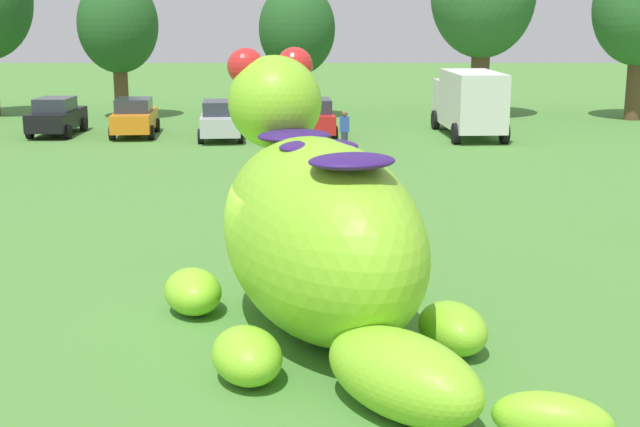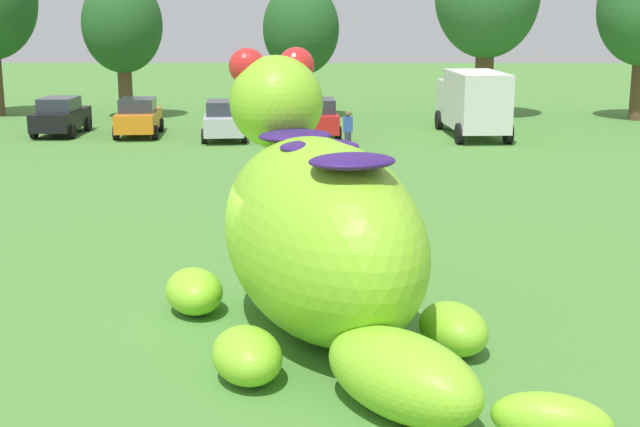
{
  "view_description": "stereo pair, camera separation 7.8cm",
  "coord_description": "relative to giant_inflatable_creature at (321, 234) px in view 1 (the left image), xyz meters",
  "views": [
    {
      "loc": [
        1.08,
        -15.51,
        5.61
      ],
      "look_at": [
        1.06,
        0.3,
        1.92
      ],
      "focal_mm": 49.23,
      "sensor_mm": 36.0,
      "label": 1
    },
    {
      "loc": [
        1.16,
        -15.51,
        5.61
      ],
      "look_at": [
        1.06,
        0.3,
        1.92
      ],
      "focal_mm": 49.23,
      "sensor_mm": 36.0,
      "label": 2
    }
  ],
  "objects": [
    {
      "name": "car_silver",
      "position": [
        -4.38,
        23.76,
        -0.93
      ],
      "size": [
        2.23,
        4.24,
        1.72
      ],
      "color": "#B7BABF",
      "rests_on": "ground"
    },
    {
      "name": "tree_centre_left",
      "position": [
        -1.19,
        31.42,
        2.8
      ],
      "size": [
        3.95,
        3.95,
        7.01
      ],
      "color": "brown",
      "rests_on": "ground"
    },
    {
      "name": "car_black",
      "position": [
        -12.03,
        25.14,
        -0.93
      ],
      "size": [
        1.99,
        4.13,
        1.72
      ],
      "color": "black",
      "rests_on": "ground"
    },
    {
      "name": "tree_mid_left",
      "position": [
        -10.43,
        31.4,
        3.01
      ],
      "size": [
        4.13,
        4.13,
        7.34
      ],
      "color": "brown",
      "rests_on": "ground"
    },
    {
      "name": "car_orange",
      "position": [
        -8.4,
        24.82,
        -0.93
      ],
      "size": [
        2.2,
        4.23,
        1.72
      ],
      "color": "orange",
      "rests_on": "ground"
    },
    {
      "name": "car_red",
      "position": [
        -0.28,
        24.58,
        -0.93
      ],
      "size": [
        2.14,
        4.2,
        1.72
      ],
      "color": "red",
      "rests_on": "ground"
    },
    {
      "name": "ground_plane",
      "position": [
        -1.08,
        0.71,
        -1.79
      ],
      "size": [
        160.0,
        160.0,
        0.0
      ],
      "primitive_type": "plane",
      "color": "#4C8438"
    },
    {
      "name": "giant_inflatable_creature",
      "position": [
        0.0,
        0.0,
        0.0
      ],
      "size": [
        7.06,
        8.59,
        4.89
      ],
      "color": "#8CD12D",
      "rests_on": "ground"
    },
    {
      "name": "spectator_mid_field",
      "position": [
        0.97,
        19.76,
        -0.94
      ],
      "size": [
        0.38,
        0.26,
        1.71
      ],
      "color": "#2D334C",
      "rests_on": "ground"
    },
    {
      "name": "box_truck",
      "position": [
        6.7,
        24.73,
        -0.19
      ],
      "size": [
        2.7,
        6.52,
        2.95
      ],
      "color": "silver",
      "rests_on": "ground"
    }
  ]
}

